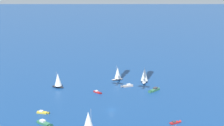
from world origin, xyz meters
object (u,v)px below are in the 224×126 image
motorboat_outer_ring_a (98,92)px  motorboat_outer_ring_b (45,124)px  sailboat_offshore (58,80)px  sailboat_ahead (89,123)px  motorboat_mid_cluster (126,86)px  sailboat_outer_ring_c (144,75)px  sailboat_far_stbd (118,73)px  motorboat_outer_ring_d (154,90)px  motorboat_far_port (44,112)px  motorboat_near_centre (176,122)px

motorboat_outer_ring_a → motorboat_outer_ring_b: bearing=87.2°
sailboat_offshore → sailboat_ahead: (-46.49, 41.57, 0.64)m
motorboat_mid_cluster → sailboat_outer_ring_c: bearing=-119.2°
sailboat_far_stbd → motorboat_outer_ring_b: bearing=88.0°
motorboat_outer_ring_d → sailboat_ahead: bearing=82.0°
motorboat_far_port → sailboat_far_stbd: 64.07m
motorboat_far_port → sailboat_offshore: bearing=-64.7°
motorboat_mid_cluster → motorboat_outer_ring_d: size_ratio=0.76×
sailboat_offshore → motorboat_outer_ring_b: (-24.37, 42.80, -4.07)m
sailboat_far_stbd → sailboat_outer_ring_c: (-17.75, -3.15, 0.34)m
motorboat_near_centre → motorboat_outer_ring_d: motorboat_outer_ring_d is taller
motorboat_outer_ring_a → motorboat_mid_cluster: bearing=-122.4°
motorboat_near_centre → sailboat_ahead: size_ratio=0.44×
motorboat_mid_cluster → motorboat_outer_ring_b: size_ratio=0.78×
motorboat_near_centre → motorboat_outer_ring_a: (50.64, -17.74, 0.02)m
motorboat_far_port → motorboat_outer_ring_d: 66.37m
motorboat_outer_ring_b → motorboat_outer_ring_d: size_ratio=0.98×
sailboat_outer_ring_c → motorboat_outer_ring_d: (-10.52, 12.70, -4.27)m
sailboat_ahead → motorboat_outer_ring_b: 22.65m
motorboat_far_port → sailboat_offshore: sailboat_offshore is taller
motorboat_outer_ring_a → motorboat_outer_ring_d: motorboat_outer_ring_d is taller
sailboat_far_stbd → motorboat_outer_ring_b: sailboat_far_stbd is taller
sailboat_outer_ring_c → motorboat_outer_ring_b: bearing=75.0°
sailboat_far_stbd → motorboat_outer_ring_d: sailboat_far_stbd is taller
sailboat_far_stbd → sailboat_offshore: size_ratio=0.97×
motorboat_near_centre → motorboat_outer_ring_a: size_ratio=0.86×
sailboat_ahead → motorboat_outer_ring_b: bearing=3.2°
motorboat_far_port → motorboat_mid_cluster: size_ratio=0.94×
motorboat_far_port → motorboat_outer_ring_b: bearing=132.4°
motorboat_outer_ring_b → motorboat_outer_ring_d: motorboat_outer_ring_d is taller
motorboat_mid_cluster → motorboat_outer_ring_b: bearing=78.2°
sailboat_ahead → motorboat_mid_cluster: 62.28m
motorboat_far_port → motorboat_mid_cluster: 57.54m
motorboat_near_centre → sailboat_far_stbd: size_ratio=0.51×
sailboat_ahead → motorboat_outer_ring_b: (22.12, 1.23, -4.71)m
sailboat_offshore → motorboat_far_port: bearing=115.3°
sailboat_outer_ring_c → motorboat_outer_ring_d: size_ratio=1.19×
motorboat_outer_ring_d → motorboat_outer_ring_a: bearing=31.2°
motorboat_mid_cluster → motorboat_outer_ring_a: (10.90, 17.17, -0.16)m
motorboat_near_centre → sailboat_far_stbd: 67.35m
sailboat_offshore → sailboat_ahead: 62.37m
motorboat_far_port → sailboat_outer_ring_c: size_ratio=0.60×
sailboat_outer_ring_c → motorboat_outer_ring_d: sailboat_outer_ring_c is taller
motorboat_outer_ring_b → motorboat_far_port: bearing=-47.6°
motorboat_outer_ring_a → sailboat_outer_ring_c: (-18.07, -29.99, 4.51)m
sailboat_ahead → sailboat_offshore: bearing=-41.8°
motorboat_near_centre → sailboat_far_stbd: sailboat_far_stbd is taller
motorboat_mid_cluster → motorboat_outer_ring_a: bearing=57.6°
motorboat_far_port → motorboat_outer_ring_a: (-10.77, -36.14, -0.04)m
motorboat_near_centre → sailboat_offshore: (77.22, -15.04, 4.32)m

